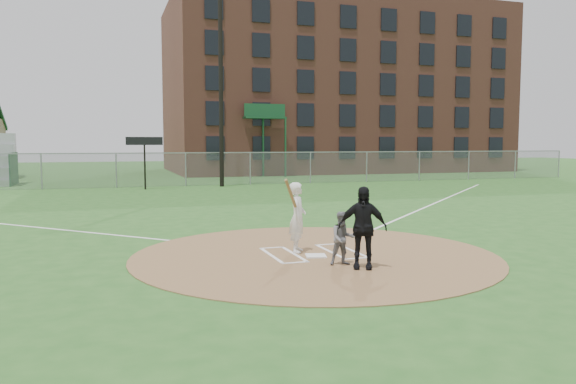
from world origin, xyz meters
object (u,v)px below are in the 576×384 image
object	(u,v)px
catcher	(343,238)
home_plate	(316,256)
umpire	(362,228)
batter_at_plate	(297,217)

from	to	relation	value
catcher	home_plate	bearing A→B (deg)	109.89
umpire	batter_at_plate	world-z (taller)	batter_at_plate
catcher	batter_at_plate	distance (m)	1.70
home_plate	umpire	xyz separation A→B (m)	(0.47, -1.42, 0.83)
home_plate	catcher	distance (m)	1.15
catcher	umpire	distance (m)	0.57
home_plate	catcher	size ratio (longest dim) A/B	0.40
home_plate	umpire	distance (m)	1.72
umpire	batter_at_plate	bearing A→B (deg)	135.75
home_plate	batter_at_plate	world-z (taller)	batter_at_plate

